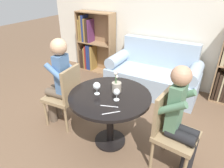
# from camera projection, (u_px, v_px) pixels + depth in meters

# --- Properties ---
(ground_plane) EXTENTS (16.00, 16.00, 0.00)m
(ground_plane) POSITION_uv_depth(u_px,v_px,m) (110.00, 141.00, 2.65)
(ground_plane) COLOR brown
(back_wall) EXTENTS (5.20, 0.05, 2.70)m
(back_wall) POSITION_uv_depth(u_px,v_px,m) (167.00, 14.00, 3.57)
(back_wall) COLOR silver
(back_wall) RESTS_ON ground_plane
(round_table) EXTENTS (0.96, 0.96, 0.71)m
(round_table) POSITION_uv_depth(u_px,v_px,m) (110.00, 105.00, 2.38)
(round_table) COLOR black
(round_table) RESTS_ON ground_plane
(couch) EXTENTS (1.64, 0.80, 0.92)m
(couch) POSITION_uv_depth(u_px,v_px,m) (153.00, 75.00, 3.73)
(couch) COLOR #9EB2C6
(couch) RESTS_ON ground_plane
(bookshelf_left) EXTENTS (0.85, 0.28, 1.31)m
(bookshelf_left) POSITION_uv_depth(u_px,v_px,m) (92.00, 44.00, 4.47)
(bookshelf_left) COLOR #93704C
(bookshelf_left) RESTS_ON ground_plane
(chair_left) EXTENTS (0.45, 0.45, 0.90)m
(chair_left) POSITION_uv_depth(u_px,v_px,m) (66.00, 94.00, 2.76)
(chair_left) COLOR #937A56
(chair_left) RESTS_ON ground_plane
(chair_right) EXTENTS (0.46, 0.46, 0.90)m
(chair_right) POSITION_uv_depth(u_px,v_px,m) (171.00, 129.00, 2.12)
(chair_right) COLOR #937A56
(chair_right) RESTS_ON ground_plane
(person_left) EXTENTS (0.43, 0.36, 1.27)m
(person_left) POSITION_uv_depth(u_px,v_px,m) (59.00, 81.00, 2.70)
(person_left) COLOR brown
(person_left) RESTS_ON ground_plane
(person_right) EXTENTS (0.44, 0.37, 1.22)m
(person_right) POSITION_uv_depth(u_px,v_px,m) (181.00, 121.00, 2.00)
(person_right) COLOR black
(person_right) RESTS_ON ground_plane
(wine_glass_left) EXTENTS (0.09, 0.09, 0.15)m
(wine_glass_left) POSITION_uv_depth(u_px,v_px,m) (97.00, 86.00, 2.29)
(wine_glass_left) COLOR white
(wine_glass_left) RESTS_ON round_table
(wine_glass_right) EXTENTS (0.07, 0.07, 0.14)m
(wine_glass_right) POSITION_uv_depth(u_px,v_px,m) (117.00, 92.00, 2.18)
(wine_glass_right) COLOR white
(wine_glass_right) RESTS_ON round_table
(flower_vase) EXTENTS (0.11, 0.11, 0.26)m
(flower_vase) POSITION_uv_depth(u_px,v_px,m) (117.00, 85.00, 2.35)
(flower_vase) COLOR #9E9384
(flower_vase) RESTS_ON round_table
(knife_left_setting) EXTENTS (0.18, 0.07, 0.00)m
(knife_left_setting) POSITION_uv_depth(u_px,v_px,m) (109.00, 106.00, 2.11)
(knife_left_setting) COLOR silver
(knife_left_setting) RESTS_ON round_table
(fork_left_setting) EXTENTS (0.14, 0.14, 0.00)m
(fork_left_setting) POSITION_uv_depth(u_px,v_px,m) (111.00, 113.00, 2.00)
(fork_left_setting) COLOR silver
(fork_left_setting) RESTS_ON round_table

